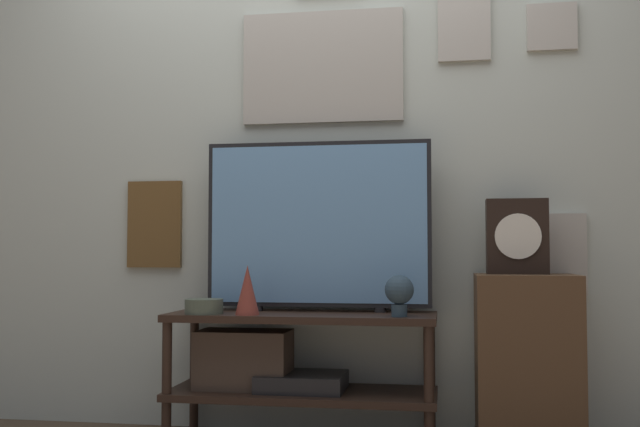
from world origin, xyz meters
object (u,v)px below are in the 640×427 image
object	(u,v)px
vase_slim_bronze	(247,290)
mantel_clock	(517,236)
vase_wide_bowl	(204,306)
television	(318,224)
decorative_bust	(399,292)

from	to	relation	value
vase_slim_bronze	mantel_clock	world-z (taller)	mantel_clock
vase_wide_bowl	vase_slim_bronze	size ratio (longest dim) A/B	0.78
television	decorative_bust	world-z (taller)	television
television	mantel_clock	xyz separation A→B (m)	(0.84, -0.02, -0.06)
vase_wide_bowl	vase_slim_bronze	bearing A→B (deg)	-6.54
television	decorative_bust	size ratio (longest dim) A/B	5.94
vase_wide_bowl	mantel_clock	world-z (taller)	mantel_clock
mantel_clock	decorative_bust	bearing A→B (deg)	-159.02
mantel_clock	vase_wide_bowl	bearing A→B (deg)	-172.40
television	vase_wide_bowl	world-z (taller)	television
decorative_bust	television	bearing A→B (deg)	150.53
vase_wide_bowl	vase_slim_bronze	distance (m)	0.20
vase_slim_bronze	mantel_clock	size ratio (longest dim) A/B	0.65
vase_wide_bowl	mantel_clock	xyz separation A→B (m)	(1.28, 0.17, 0.29)
decorative_bust	mantel_clock	distance (m)	0.55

